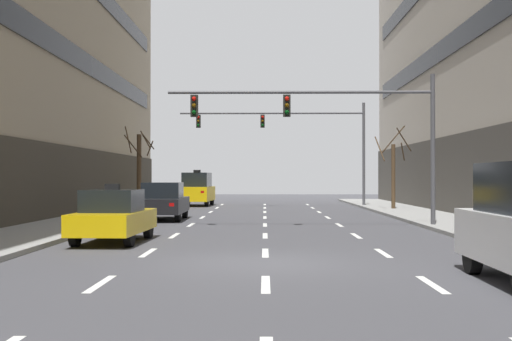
{
  "coord_description": "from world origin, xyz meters",
  "views": [
    {
      "loc": [
        -0.02,
        -15.15,
        1.95
      ],
      "look_at": [
        -0.43,
        17.01,
        2.26
      ],
      "focal_mm": 46.9,
      "sensor_mm": 36.0,
      "label": 1
    }
  ],
  "objects_px": {
    "taxi_driving_1": "(114,216)",
    "car_driving_2": "(163,201)",
    "taxi_driving_0": "(197,189)",
    "traffic_signal_1": "(298,132)",
    "traffic_signal_0": "(334,119)",
    "street_tree_0": "(139,168)",
    "street_tree_1": "(393,171)",
    "pedestrian_0": "(481,205)"
  },
  "relations": [
    {
      "from": "car_driving_2",
      "to": "pedestrian_0",
      "type": "height_order",
      "value": "pedestrian_0"
    },
    {
      "from": "taxi_driving_0",
      "to": "taxi_driving_1",
      "type": "distance_m",
      "value": 25.3
    },
    {
      "from": "taxi_driving_1",
      "to": "car_driving_2",
      "type": "xyz_separation_m",
      "value": [
        -0.1,
        10.37,
        0.06
      ]
    },
    {
      "from": "taxi_driving_1",
      "to": "street_tree_0",
      "type": "xyz_separation_m",
      "value": [
        -2.88,
        19.36,
        1.71
      ]
    },
    {
      "from": "traffic_signal_1",
      "to": "pedestrian_0",
      "type": "relative_size",
      "value": 7.27
    },
    {
      "from": "taxi_driving_1",
      "to": "car_driving_2",
      "type": "height_order",
      "value": "taxi_driving_1"
    },
    {
      "from": "taxi_driving_1",
      "to": "street_tree_0",
      "type": "distance_m",
      "value": 19.64
    },
    {
      "from": "taxi_driving_0",
      "to": "traffic_signal_1",
      "type": "height_order",
      "value": "traffic_signal_1"
    },
    {
      "from": "traffic_signal_1",
      "to": "street_tree_1",
      "type": "xyz_separation_m",
      "value": [
        5.25,
        -4.87,
        -2.61
      ]
    },
    {
      "from": "traffic_signal_1",
      "to": "pedestrian_0",
      "type": "bearing_deg",
      "value": -78.99
    },
    {
      "from": "taxi_driving_1",
      "to": "traffic_signal_1",
      "type": "bearing_deg",
      "value": 74.22
    },
    {
      "from": "taxi_driving_0",
      "to": "traffic_signal_1",
      "type": "distance_m",
      "value": 7.91
    },
    {
      "from": "taxi_driving_1",
      "to": "traffic_signal_0",
      "type": "relative_size",
      "value": 0.42
    },
    {
      "from": "street_tree_0",
      "to": "pedestrian_0",
      "type": "xyz_separation_m",
      "value": [
        14.0,
        -18.61,
        -1.39
      ]
    },
    {
      "from": "taxi_driving_1",
      "to": "traffic_signal_0",
      "type": "distance_m",
      "value": 9.84
    },
    {
      "from": "street_tree_1",
      "to": "street_tree_0",
      "type": "bearing_deg",
      "value": 177.59
    },
    {
      "from": "traffic_signal_1",
      "to": "street_tree_0",
      "type": "xyz_separation_m",
      "value": [
        -9.56,
        -4.25,
        -2.4
      ]
    },
    {
      "from": "car_driving_2",
      "to": "street_tree_0",
      "type": "bearing_deg",
      "value": 107.24
    },
    {
      "from": "taxi_driving_0",
      "to": "traffic_signal_0",
      "type": "height_order",
      "value": "traffic_signal_0"
    },
    {
      "from": "traffic_signal_1",
      "to": "car_driving_2",
      "type": "bearing_deg",
      "value": -117.09
    },
    {
      "from": "traffic_signal_0",
      "to": "pedestrian_0",
      "type": "xyz_separation_m",
      "value": [
        3.95,
        -5.07,
        -3.09
      ]
    },
    {
      "from": "traffic_signal_0",
      "to": "car_driving_2",
      "type": "bearing_deg",
      "value": 147.89
    },
    {
      "from": "car_driving_2",
      "to": "traffic_signal_0",
      "type": "height_order",
      "value": "traffic_signal_0"
    },
    {
      "from": "pedestrian_0",
      "to": "traffic_signal_1",
      "type": "bearing_deg",
      "value": 101.01
    },
    {
      "from": "car_driving_2",
      "to": "pedestrian_0",
      "type": "bearing_deg",
      "value": -40.66
    },
    {
      "from": "traffic_signal_0",
      "to": "street_tree_1",
      "type": "bearing_deg",
      "value": 69.8
    },
    {
      "from": "car_driving_2",
      "to": "traffic_signal_1",
      "type": "distance_m",
      "value": 15.4
    },
    {
      "from": "traffic_signal_0",
      "to": "traffic_signal_1",
      "type": "relative_size",
      "value": 0.85
    },
    {
      "from": "traffic_signal_0",
      "to": "street_tree_1",
      "type": "distance_m",
      "value": 13.9
    },
    {
      "from": "traffic_signal_1",
      "to": "street_tree_1",
      "type": "height_order",
      "value": "traffic_signal_1"
    },
    {
      "from": "taxi_driving_0",
      "to": "pedestrian_0",
      "type": "height_order",
      "value": "taxi_driving_0"
    },
    {
      "from": "taxi_driving_1",
      "to": "traffic_signal_0",
      "type": "height_order",
      "value": "traffic_signal_0"
    },
    {
      "from": "car_driving_2",
      "to": "traffic_signal_1",
      "type": "xyz_separation_m",
      "value": [
        6.77,
        13.23,
        4.05
      ]
    },
    {
      "from": "traffic_signal_0",
      "to": "traffic_signal_1",
      "type": "bearing_deg",
      "value": 91.6
    },
    {
      "from": "traffic_signal_0",
      "to": "street_tree_0",
      "type": "height_order",
      "value": "traffic_signal_0"
    },
    {
      "from": "taxi_driving_0",
      "to": "pedestrian_0",
      "type": "distance_m",
      "value": 26.99
    },
    {
      "from": "car_driving_2",
      "to": "street_tree_1",
      "type": "distance_m",
      "value": 14.71
    },
    {
      "from": "taxi_driving_1",
      "to": "car_driving_2",
      "type": "bearing_deg",
      "value": 90.53
    },
    {
      "from": "taxi_driving_0",
      "to": "taxi_driving_1",
      "type": "height_order",
      "value": "taxi_driving_0"
    },
    {
      "from": "taxi_driving_0",
      "to": "traffic_signal_0",
      "type": "bearing_deg",
      "value": -69.62
    },
    {
      "from": "car_driving_2",
      "to": "street_tree_1",
      "type": "bearing_deg",
      "value": 34.83
    },
    {
      "from": "taxi_driving_0",
      "to": "car_driving_2",
      "type": "xyz_separation_m",
      "value": [
        -0.02,
        -14.93,
        -0.28
      ]
    }
  ]
}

